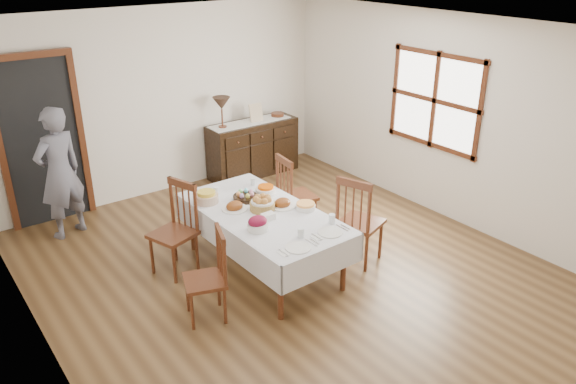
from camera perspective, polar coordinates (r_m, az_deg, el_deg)
ground at (r=6.24m, az=0.55°, el=-8.31°), size 6.00×6.00×0.00m
room_shell at (r=5.79m, az=-3.08°, el=6.96°), size 5.02×6.02×2.65m
dining_table at (r=6.05m, az=-2.59°, el=-2.78°), size 1.07×2.04×0.70m
chair_left_near at (r=5.40m, az=-8.00°, el=-8.36°), size 0.49×0.49×0.92m
chair_left_far at (r=6.19m, az=-11.31°, el=-3.56°), size 0.54×0.54×1.02m
chair_right_near at (r=6.25m, az=7.16°, el=-2.81°), size 0.56×0.56×1.06m
chair_right_far at (r=6.95m, az=0.58°, el=-0.10°), size 0.46×0.46×0.98m
sideboard at (r=8.73m, az=-3.59°, el=4.46°), size 1.41×0.52×0.85m
person at (r=7.22m, az=-22.25°, el=2.19°), size 0.63×0.51×1.74m
bread_basket at (r=6.03m, az=-2.62°, el=-1.19°), size 0.27×0.27×0.17m
egg_basket at (r=6.29m, az=-4.35°, el=-0.49°), size 0.28×0.28×0.11m
ham_platter_a at (r=6.08m, az=-5.46°, el=-1.51°), size 0.28×0.28×0.11m
ham_platter_b at (r=6.12m, az=-0.57°, el=-1.21°), size 0.30×0.30×0.11m
beet_bowl at (r=5.62m, az=-3.11°, el=-3.25°), size 0.21×0.21×0.15m
carrot_bowl at (r=6.45m, az=-2.28°, el=0.23°), size 0.24×0.24×0.09m
pineapple_bowl at (r=6.27m, az=-8.27°, el=-0.54°), size 0.26×0.26×0.13m
casserole_dish at (r=6.06m, az=1.80°, el=-1.43°), size 0.22×0.22×0.07m
butter_dish at (r=5.83m, az=-2.02°, el=-2.50°), size 0.14×0.09×0.07m
setting_left at (r=5.36m, az=1.08°, el=-5.17°), size 0.42×0.31×0.10m
setting_right at (r=5.65m, az=4.31°, el=-3.65°), size 0.42×0.31×0.10m
glass_far_a at (r=6.41m, az=-7.29°, el=0.05°), size 0.06×0.06×0.11m
glass_far_b at (r=6.67m, az=-3.56°, el=1.07°), size 0.07×0.07×0.09m
runner at (r=8.57m, az=-3.89°, el=7.09°), size 1.30×0.35×0.01m
table_lamp at (r=8.26m, az=-6.77°, el=8.85°), size 0.26×0.26×0.46m
picture_frame at (r=8.57m, az=-3.27°, el=8.04°), size 0.22×0.08×0.28m
deco_bowl at (r=8.85m, az=-1.07°, el=7.86°), size 0.20×0.20×0.06m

